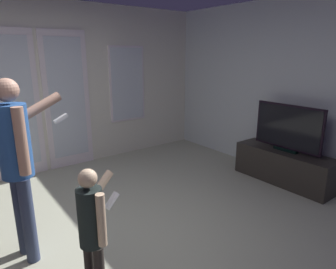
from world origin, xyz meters
TOP-DOWN VIEW (x-y plane):
  - ground_plane at (0.00, 0.00)m, footprint 6.16×4.95m
  - wall_back_with_doors at (0.06, 2.44)m, footprint 6.16×0.09m
  - wall_right_plain at (3.05, 0.00)m, footprint 0.06×4.95m
  - tv_stand at (2.74, -0.09)m, footprint 0.43×1.38m
  - flat_screen_tv at (2.74, -0.09)m, footprint 0.08×0.98m
  - person_adult at (-0.54, 0.38)m, footprint 0.67×0.50m
  - person_child at (-0.29, -0.52)m, footprint 0.40×0.35m

SIDE VIEW (x-z plane):
  - ground_plane at x=0.00m, z-range -0.02..0.00m
  - tv_stand at x=2.74m, z-range 0.00..0.46m
  - person_child at x=-0.29m, z-range 0.11..1.18m
  - flat_screen_tv at x=2.74m, z-range 0.47..1.12m
  - person_adult at x=-0.54m, z-range 0.16..1.76m
  - wall_back_with_doors at x=0.06m, z-range -0.03..2.55m
  - wall_right_plain at x=3.05m, z-range 0.00..2.55m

